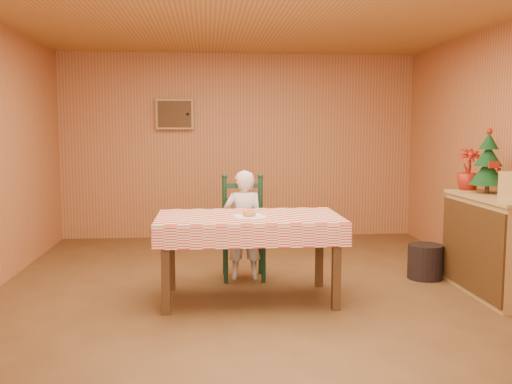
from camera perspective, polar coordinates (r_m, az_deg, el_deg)
ground at (r=5.37m, az=0.19°, el=-10.36°), size 6.00×6.00×0.00m
cabin_walls at (r=5.68m, az=-0.32°, el=9.18°), size 5.10×6.05×2.65m
dining_table at (r=5.12m, az=-0.72°, el=-3.28°), size 1.66×0.96×0.77m
ladder_chair at (r=5.93m, az=-1.28°, el=-3.77°), size 0.44×0.40×1.08m
seated_child at (r=5.86m, az=-1.25°, el=-3.30°), size 0.41×0.27×1.12m
napkin at (r=5.06m, az=-0.68°, el=-2.43°), size 0.30×0.30×0.00m
donut at (r=5.06m, az=-0.68°, el=-2.19°), size 0.13×0.13×0.04m
shelf_unit at (r=5.75m, az=22.94°, el=-4.96°), size 0.54×1.24×0.93m
christmas_tree at (r=5.89m, az=22.19°, el=2.63°), size 0.34×0.34×0.62m
flower_arrangement at (r=6.14m, az=20.48°, el=2.15°), size 0.26×0.26×0.42m
storage_bin at (r=6.19m, az=16.56°, el=-6.69°), size 0.37×0.37×0.36m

